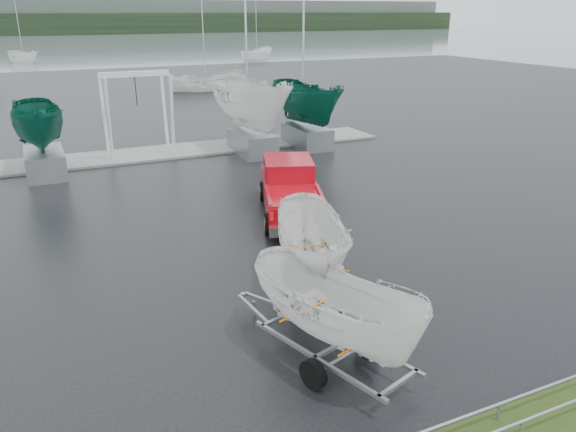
{
  "coord_description": "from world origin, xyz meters",
  "views": [
    {
      "loc": [
        -2.81,
        -15.05,
        6.88
      ],
      "look_at": [
        3.68,
        -1.06,
        1.2
      ],
      "focal_mm": 35.0,
      "sensor_mm": 36.0,
      "label": 1
    }
  ],
  "objects_px": {
    "trailer_hitched": "(314,193)",
    "boat_hoist": "(137,102)",
    "pickup_truck": "(290,187)",
    "trailer_parked": "(338,249)"
  },
  "relations": [
    {
      "from": "trailer_hitched",
      "to": "boat_hoist",
      "type": "relative_size",
      "value": 1.22
    },
    {
      "from": "pickup_truck",
      "to": "trailer_parked",
      "type": "xyz_separation_m",
      "value": [
        -3.14,
        -8.83,
        1.68
      ]
    },
    {
      "from": "pickup_truck",
      "to": "trailer_parked",
      "type": "distance_m",
      "value": 9.52
    },
    {
      "from": "pickup_truck",
      "to": "trailer_hitched",
      "type": "relative_size",
      "value": 1.15
    },
    {
      "from": "trailer_hitched",
      "to": "trailer_parked",
      "type": "distance_m",
      "value": 3.16
    },
    {
      "from": "trailer_hitched",
      "to": "boat_hoist",
      "type": "height_order",
      "value": "trailer_hitched"
    },
    {
      "from": "boat_hoist",
      "to": "trailer_parked",
      "type": "bearing_deg",
      "value": -89.83
    },
    {
      "from": "trailer_parked",
      "to": "boat_hoist",
      "type": "distance_m",
      "value": 19.61
    },
    {
      "from": "trailer_hitched",
      "to": "trailer_parked",
      "type": "bearing_deg",
      "value": -89.6
    },
    {
      "from": "pickup_truck",
      "to": "boat_hoist",
      "type": "bearing_deg",
      "value": 126.18
    }
  ]
}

